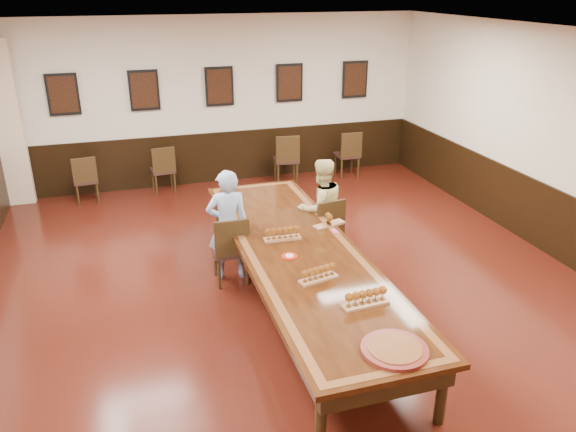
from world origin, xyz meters
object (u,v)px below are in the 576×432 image
object	(u,v)px
spare_chair_d	(347,153)
chair_man	(230,248)
spare_chair_b	(163,169)
person_man	(228,225)
person_woman	(321,208)
chair_woman	(324,227)
conference_table	(300,261)
spare_chair_c	(286,158)
spare_chair_a	(85,179)
carved_platter	(395,350)

from	to	relation	value
spare_chair_d	chair_man	bearing A→B (deg)	50.06
spare_chair_b	person_man	distance (m)	3.77
spare_chair_b	person_woman	distance (m)	3.94
chair_woman	spare_chair_d	xyz separation A→B (m)	(1.77, 3.36, 0.01)
person_man	conference_table	size ratio (longest dim) A/B	0.31
spare_chair_c	person_woman	xyz separation A→B (m)	(-0.47, -3.26, 0.24)
chair_woman	spare_chair_b	distance (m)	4.03
spare_chair_a	spare_chair_d	distance (m)	5.13
spare_chair_d	conference_table	size ratio (longest dim) A/B	0.19
chair_woman	spare_chair_a	world-z (taller)	chair_woman
spare_chair_b	spare_chair_d	size ratio (longest dim) A/B	0.96
spare_chair_c	person_man	bearing A→B (deg)	69.42
chair_man	person_man	size ratio (longest dim) A/B	0.63
spare_chair_c	spare_chair_a	bearing A→B (deg)	7.26
chair_man	person_man	world-z (taller)	person_man
spare_chair_a	spare_chair_c	bearing A→B (deg)	173.34
chair_man	conference_table	world-z (taller)	chair_man
spare_chair_b	conference_table	distance (m)	4.83
spare_chair_a	carved_platter	distance (m)	7.24
person_man	person_woman	distance (m)	1.46
chair_man	spare_chair_d	distance (m)	4.88
spare_chair_a	carved_platter	size ratio (longest dim) A/B	1.18
spare_chair_a	person_woman	xyz separation A→B (m)	(3.34, -3.27, 0.29)
chair_woman	person_man	world-z (taller)	person_man
spare_chair_c	person_woman	distance (m)	3.30
spare_chair_d	person_man	bearing A→B (deg)	49.29
person_woman	carved_platter	bearing A→B (deg)	71.38
chair_woman	carved_platter	xyz separation A→B (m)	(-0.59, -3.31, 0.30)
spare_chair_d	spare_chair_c	bearing A→B (deg)	1.42
spare_chair_b	chair_woman	bearing A→B (deg)	113.51
chair_woman	person_man	bearing A→B (deg)	-1.03
spare_chair_d	conference_table	world-z (taller)	spare_chair_d
chair_woman	spare_chair_b	bearing A→B (deg)	-70.06
spare_chair_c	conference_table	world-z (taller)	spare_chair_c
spare_chair_b	carved_platter	xyz separation A→B (m)	(1.37, -6.83, 0.32)
conference_table	chair_woman	bearing A→B (deg)	57.17
chair_man	spare_chair_d	size ratio (longest dim) A/B	1.01
spare_chair_d	person_woman	size ratio (longest dim) A/B	0.65
spare_chair_a	chair_woman	bearing A→B (deg)	128.38
chair_man	spare_chair_b	bearing A→B (deg)	-80.32
chair_woman	spare_chair_b	xyz separation A→B (m)	(-1.96, 3.52, -0.01)
person_woman	spare_chair_c	bearing A→B (deg)	-107.32
carved_platter	conference_table	bearing A→B (deg)	94.24
spare_chair_c	spare_chair_d	bearing A→B (deg)	-172.48
person_man	person_woman	bearing A→B (deg)	-165.95
spare_chair_c	conference_table	size ratio (longest dim) A/B	0.20
chair_woman	spare_chair_a	distance (m)	4.76
spare_chair_d	conference_table	distance (m)	5.17
spare_chair_b	carved_platter	distance (m)	6.97
conference_table	person_man	bearing A→B (deg)	126.11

